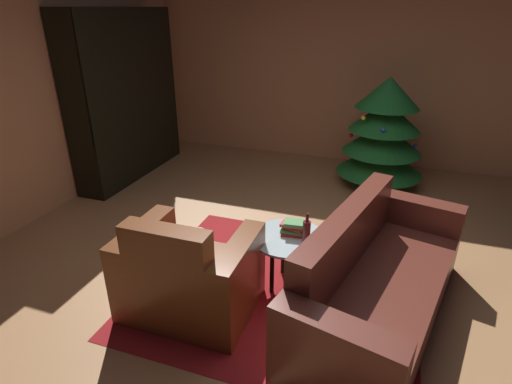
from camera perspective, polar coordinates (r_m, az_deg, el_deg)
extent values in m
plane|color=#B37C4D|center=(3.75, 4.41, -10.78)|extent=(7.49, 7.49, 0.00)
cube|color=tan|center=(6.23, 12.60, 15.62)|extent=(5.92, 0.06, 2.51)
cube|color=tan|center=(4.80, -31.76, 10.04)|extent=(0.06, 6.36, 2.51)
cube|color=maroon|center=(3.52, 3.11, -13.34)|extent=(2.23, 2.03, 0.01)
cube|color=black|center=(5.68, -16.32, 12.66)|extent=(0.03, 1.89, 2.17)
cube|color=black|center=(6.55, -13.03, 14.48)|extent=(0.40, 0.03, 2.17)
cube|color=black|center=(5.09, -24.03, 10.23)|extent=(0.40, 0.03, 2.17)
cube|color=black|center=(6.08, -16.59, 2.79)|extent=(0.37, 1.84, 0.03)
cube|color=black|center=(5.96, -17.00, 5.98)|extent=(0.37, 1.84, 0.03)
cube|color=black|center=(5.87, -17.43, 9.28)|extent=(0.37, 1.84, 0.02)
cube|color=black|center=(5.79, -17.88, 12.68)|extent=(0.37, 1.84, 0.02)
cube|color=black|center=(5.73, -18.35, 16.15)|extent=(0.37, 1.84, 0.02)
cube|color=black|center=(5.70, -18.85, 19.68)|extent=(0.37, 1.84, 0.02)
cube|color=black|center=(5.69, -19.38, 23.24)|extent=(0.37, 1.84, 0.03)
cube|color=black|center=(5.89, -19.04, 12.12)|extent=(0.05, 0.91, 0.57)
cube|color=black|center=(5.88, -18.85, 12.12)|extent=(0.03, 0.94, 0.60)
cube|color=red|center=(6.76, -13.09, 6.79)|extent=(0.23, 0.04, 0.30)
cube|color=#B89E91|center=(6.72, -13.09, 6.21)|extent=(0.27, 0.04, 0.19)
cube|color=#A4A091|center=(6.68, -13.46, 6.20)|extent=(0.24, 0.05, 0.22)
cube|color=#0D7583|center=(6.62, -13.51, 6.30)|extent=(0.30, 0.04, 0.28)
cube|color=#8C3F96|center=(6.61, -13.88, 5.81)|extent=(0.24, 0.03, 0.18)
cube|color=#924794|center=(6.55, -13.92, 6.02)|extent=(0.29, 0.04, 0.26)
cube|color=brown|center=(6.52, -14.31, 6.02)|extent=(0.24, 0.05, 0.29)
cube|color=#19539B|center=(6.65, -13.49, 9.71)|extent=(0.21, 0.03, 0.30)
cube|color=#254C95|center=(6.60, -13.40, 9.22)|extent=(0.29, 0.04, 0.21)
cube|color=gold|center=(6.56, -13.56, 9.20)|extent=(0.30, 0.04, 0.23)
cube|color=#B1A8A2|center=(6.54, -13.91, 9.25)|extent=(0.26, 0.04, 0.27)
cube|color=#183F94|center=(6.53, -14.22, 8.89)|extent=(0.21, 0.03, 0.20)
cube|color=#117087|center=(6.50, -14.52, 9.08)|extent=(0.19, 0.03, 0.26)
cube|color=#12459A|center=(6.45, -14.63, 9.08)|extent=(0.21, 0.04, 0.29)
cube|color=#943D89|center=(6.40, -14.74, 9.01)|extent=(0.25, 0.03, 0.30)
cube|color=#25743B|center=(6.37, -14.73, 8.49)|extent=(0.29, 0.03, 0.20)
cube|color=#86528C|center=(6.48, -14.44, 18.66)|extent=(0.21, 0.04, 0.25)
cube|color=#865999|center=(6.43, -14.51, 18.57)|extent=(0.25, 0.05, 0.24)
cube|color=gold|center=(6.38, -14.76, 18.62)|extent=(0.25, 0.04, 0.26)
cube|color=gold|center=(6.34, -14.80, 18.23)|extent=(0.29, 0.05, 0.19)
cube|color=gold|center=(6.32, -15.42, 18.30)|extent=(0.21, 0.04, 0.22)
cube|color=gold|center=(6.45, -14.40, 21.93)|extent=(0.28, 0.03, 0.27)
cube|color=#B43328|center=(6.45, -14.95, 21.67)|extent=(0.19, 0.03, 0.22)
cube|color=#308645|center=(6.42, -15.18, 21.92)|extent=(0.19, 0.04, 0.29)
cube|color=#214292|center=(6.38, -15.45, 21.89)|extent=(0.18, 0.04, 0.29)
cube|color=#814397|center=(6.31, -15.28, 21.89)|extent=(0.29, 0.03, 0.29)
cube|color=#B1281D|center=(6.31, -15.83, 21.88)|extent=(0.20, 0.03, 0.30)
cube|color=#11697E|center=(6.27, -15.92, 21.61)|extent=(0.21, 0.03, 0.25)
cube|color=#93458C|center=(6.22, -15.80, 21.59)|extent=(0.29, 0.03, 0.24)
cube|color=brown|center=(3.26, -9.08, -12.93)|extent=(0.63, 0.75, 0.39)
cube|color=brown|center=(2.81, -12.40, -9.23)|extent=(0.63, 0.16, 0.47)
cube|color=brown|center=(3.04, -2.43, -12.61)|extent=(0.17, 0.74, 0.65)
cube|color=brown|center=(3.36, -15.31, -9.54)|extent=(0.17, 0.74, 0.65)
ellipsoid|color=#CBAF91|center=(3.14, -8.44, -8.11)|extent=(0.28, 0.18, 0.18)
sphere|color=#CBAF91|center=(3.22, -8.00, -6.07)|extent=(0.13, 0.13, 0.13)
cube|color=brown|center=(3.26, 17.06, -13.87)|extent=(1.14, 1.76, 0.39)
cube|color=brown|center=(3.10, 12.67, -6.17)|extent=(0.55, 1.62, 0.45)
cube|color=brown|center=(2.52, 10.84, -22.96)|extent=(0.80, 0.37, 0.63)
cube|color=brown|center=(3.95, 21.17, -5.12)|extent=(0.80, 0.37, 0.63)
cylinder|color=black|center=(3.42, 7.34, -10.11)|extent=(0.04, 0.04, 0.45)
cylinder|color=black|center=(3.58, 3.85, -8.26)|extent=(0.04, 0.04, 0.45)
cylinder|color=black|center=(3.35, 2.27, -10.81)|extent=(0.04, 0.04, 0.45)
cylinder|color=silver|center=(3.31, 4.62, -6.41)|extent=(0.62, 0.62, 0.02)
cube|color=red|center=(3.35, 5.41, -5.61)|extent=(0.22, 0.18, 0.02)
cube|color=#378851|center=(3.34, 5.46, -5.34)|extent=(0.22, 0.15, 0.02)
cube|color=#B63A1B|center=(3.33, 5.30, -5.03)|extent=(0.17, 0.12, 0.02)
cube|color=#C63D2F|center=(3.32, 5.38, -4.66)|extent=(0.22, 0.12, 0.02)
cube|color=#4A894A|center=(3.30, 5.61, -4.37)|extent=(0.20, 0.14, 0.03)
cylinder|color=#581E1D|center=(3.17, 7.10, -5.76)|extent=(0.06, 0.06, 0.20)
cylinder|color=#581E1D|center=(3.11, 7.22, -3.60)|extent=(0.02, 0.02, 0.07)
cylinder|color=brown|center=(5.65, 16.69, 1.90)|extent=(0.08, 0.08, 0.17)
cone|color=#1D6828|center=(5.55, 17.03, 4.52)|extent=(1.10, 1.10, 0.38)
cone|color=#1D6828|center=(5.47, 17.40, 7.32)|extent=(0.99, 0.99, 0.38)
cone|color=#1D6828|center=(5.40, 17.78, 10.21)|extent=(0.89, 0.89, 0.38)
cone|color=#1D6828|center=(5.34, 18.18, 13.16)|extent=(0.78, 0.78, 0.38)
sphere|color=blue|center=(5.07, 17.43, 8.38)|extent=(0.06, 0.06, 0.06)
sphere|color=yellow|center=(5.15, 14.87, 10.06)|extent=(0.06, 0.06, 0.06)
sphere|color=red|center=(5.53, 13.21, 7.76)|extent=(0.05, 0.05, 0.05)
sphere|color=yellow|center=(5.98, 17.88, 5.69)|extent=(0.06, 0.06, 0.06)
sphere|color=blue|center=(5.44, 21.51, 6.10)|extent=(0.05, 0.05, 0.05)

